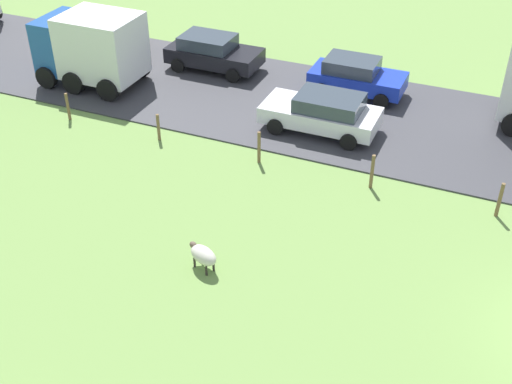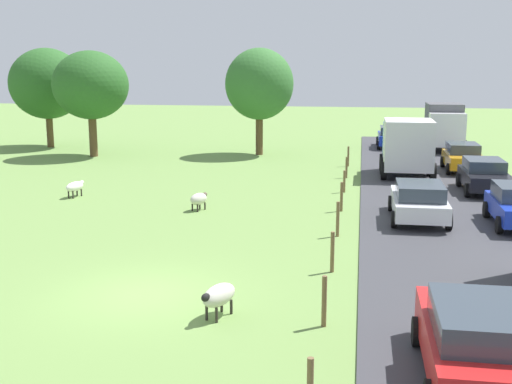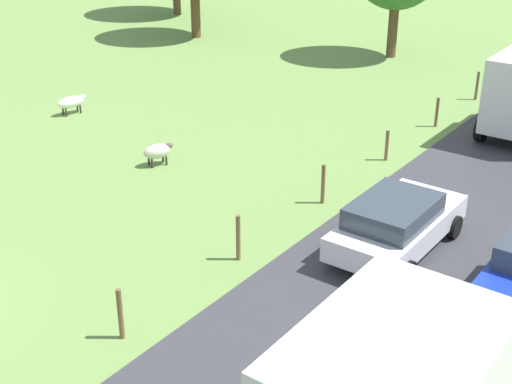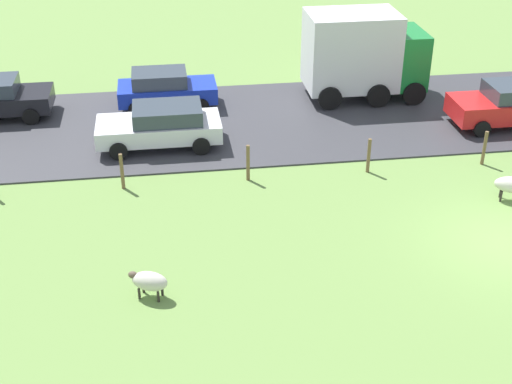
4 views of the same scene
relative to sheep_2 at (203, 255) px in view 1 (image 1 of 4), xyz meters
name	(u,v)px [view 1 (image 1 of 4)]	position (x,y,z in m)	size (l,w,h in m)	color
sheep_2	(203,255)	(0.00, 0.00, 0.00)	(0.83, 1.11, 0.75)	beige
fence_post_2	(500,200)	(6.00, -7.50, 0.13)	(0.12, 0.12, 1.24)	brown
fence_post_3	(372,172)	(6.00, -3.35, 0.15)	(0.12, 0.12, 1.28)	brown
fence_post_4	(259,147)	(6.00, 0.81, 0.13)	(0.12, 0.12, 1.25)	brown
fence_post_5	(158,127)	(6.00, 4.96, 0.04)	(0.12, 0.12, 1.08)	brown
fence_post_6	(68,107)	(6.00, 9.11, 0.08)	(0.12, 0.12, 1.16)	brown
truck_1	(91,46)	(9.27, 10.06, 1.25)	(2.85, 4.40, 3.13)	#1E4C99
car_1	(213,52)	(12.67, 5.94, 0.38)	(2.18, 4.28, 1.56)	black
car_4	(323,112)	(9.07, -0.56, 0.36)	(2.22, 4.50, 1.52)	silver
car_6	(356,76)	(12.74, -0.82, 0.37)	(2.06, 3.99, 1.54)	#1933B2
car_7	(96,33)	(12.57, 12.22, 0.39)	(2.14, 4.28, 1.58)	orange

